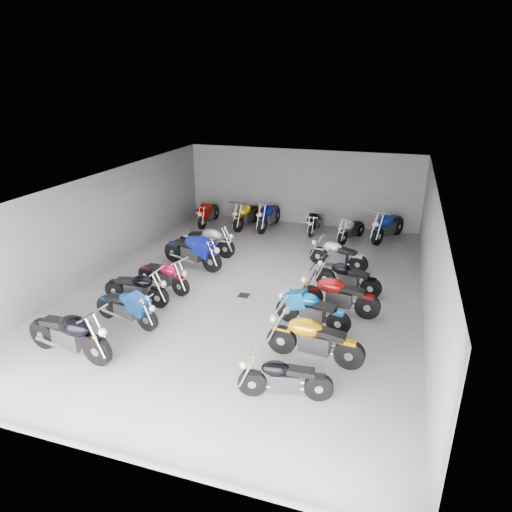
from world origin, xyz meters
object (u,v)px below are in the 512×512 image
object	(u,v)px
motorcycle_left_c	(137,288)
motorcycle_left_f	(207,241)
motorcycle_left_b	(127,307)
motorcycle_right_f	(338,255)
motorcycle_right_a	(284,378)
motorcycle_back_c	(269,216)
motorcycle_back_e	(351,230)
motorcycle_left_e	(193,251)
motorcycle_left_a	(69,334)
motorcycle_right_c	(312,310)
motorcycle_back_b	(247,215)
motorcycle_right_e	(347,277)
motorcycle_right_d	(338,295)
motorcycle_right_b	(314,339)
drain_grate	(244,295)
motorcycle_back_f	(388,226)
motorcycle_back_a	(208,213)
motorcycle_left_d	(164,275)
motorcycle_back_d	(314,222)

from	to	relation	value
motorcycle_left_c	motorcycle_left_f	world-z (taller)	motorcycle_left_f
motorcycle_left_b	motorcycle_right_f	distance (m)	7.09
motorcycle_right_a	motorcycle_back_c	distance (m)	10.95
motorcycle_right_a	motorcycle_back_e	distance (m)	9.91
motorcycle_left_e	motorcycle_left_a	bearing A→B (deg)	10.55
motorcycle_left_e	motorcycle_right_c	bearing A→B (deg)	73.97
motorcycle_back_b	motorcycle_right_a	bearing A→B (deg)	121.37
motorcycle_right_e	motorcycle_left_c	bearing A→B (deg)	127.21
motorcycle_left_e	motorcycle_right_d	world-z (taller)	motorcycle_left_e
motorcycle_right_b	motorcycle_right_f	xyz separation A→B (m)	(-0.27, 5.50, -0.05)
motorcycle_right_f	drain_grate	bearing A→B (deg)	156.14
motorcycle_left_c	motorcycle_right_d	size ratio (longest dim) A/B	0.91
motorcycle_back_e	motorcycle_back_f	size ratio (longest dim) A/B	0.82
motorcycle_left_b	motorcycle_right_f	size ratio (longest dim) A/B	0.99
motorcycle_left_a	motorcycle_left_c	size ratio (longest dim) A/B	1.17
drain_grate	motorcycle_left_e	distance (m)	2.86
motorcycle_left_f	motorcycle_back_a	size ratio (longest dim) A/B	1.05
motorcycle_right_f	motorcycle_back_a	world-z (taller)	motorcycle_back_a
motorcycle_right_e	motorcycle_left_d	bearing A→B (deg)	118.66
motorcycle_left_d	motorcycle_back_f	distance (m)	9.13
motorcycle_left_f	motorcycle_back_b	size ratio (longest dim) A/B	0.98
motorcycle_right_a	motorcycle_right_e	size ratio (longest dim) A/B	0.94
motorcycle_left_c	motorcycle_back_f	size ratio (longest dim) A/B	0.91
drain_grate	motorcycle_left_c	distance (m)	3.07
motorcycle_left_e	motorcycle_left_f	xyz separation A→B (m)	(0.01, 1.18, -0.04)
motorcycle_left_a	motorcycle_back_d	size ratio (longest dim) A/B	1.29
motorcycle_left_c	motorcycle_back_c	world-z (taller)	motorcycle_back_c
motorcycle_left_e	motorcycle_back_a	world-z (taller)	motorcycle_left_e
motorcycle_left_a	motorcycle_left_f	size ratio (longest dim) A/B	1.08
motorcycle_right_b	motorcycle_right_e	bearing A→B (deg)	0.83
motorcycle_left_a	motorcycle_right_f	xyz separation A→B (m)	(5.04, 7.05, -0.08)
motorcycle_back_d	motorcycle_back_b	bearing A→B (deg)	3.92
motorcycle_left_a	motorcycle_right_a	world-z (taller)	motorcycle_left_a
motorcycle_back_c	motorcycle_left_c	bearing A→B (deg)	83.09
motorcycle_back_b	motorcycle_back_d	bearing A→B (deg)	-168.93
motorcycle_left_f	motorcycle_right_f	bearing A→B (deg)	96.06
motorcycle_right_c	motorcycle_left_a	bearing A→B (deg)	132.60
motorcycle_left_c	motorcycle_back_c	bearing A→B (deg)	169.71
drain_grate	motorcycle_left_b	size ratio (longest dim) A/B	0.16
motorcycle_left_a	motorcycle_back_e	distance (m)	11.23
motorcycle_right_b	motorcycle_back_f	world-z (taller)	motorcycle_back_f
motorcycle_right_b	motorcycle_back_e	world-z (taller)	motorcycle_right_b
motorcycle_left_e	motorcycle_back_f	xyz separation A→B (m)	(6.10, 4.82, 0.00)
motorcycle_left_e	motorcycle_back_a	xyz separation A→B (m)	(-1.41, 4.55, -0.07)
motorcycle_left_f	motorcycle_back_f	bearing A→B (deg)	124.73
motorcycle_back_e	motorcycle_back_f	world-z (taller)	motorcycle_back_f
motorcycle_right_c	motorcycle_right_f	world-z (taller)	motorcycle_right_f
motorcycle_back_a	motorcycle_right_f	bearing A→B (deg)	150.98
motorcycle_right_b	motorcycle_right_c	world-z (taller)	motorcycle_right_b
motorcycle_right_c	motorcycle_back_c	size ratio (longest dim) A/B	0.86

